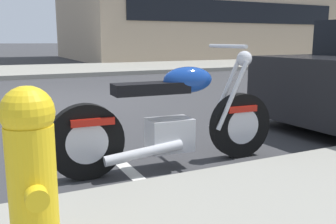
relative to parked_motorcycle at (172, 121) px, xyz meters
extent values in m
plane|color=#333335|center=(-0.40, 4.18, -0.43)|extent=(260.00, 260.00, 0.00)
cube|color=gray|center=(11.60, 11.29, -0.36)|extent=(120.00, 5.00, 0.14)
cube|color=silver|center=(-0.40, 0.17, -0.43)|extent=(0.12, 2.20, 0.01)
cylinder|color=black|center=(0.74, -0.03, -0.11)|extent=(0.65, 0.14, 0.65)
cylinder|color=silver|center=(0.74, -0.03, -0.11)|extent=(0.36, 0.14, 0.35)
cylinder|color=black|center=(-0.79, 0.04, -0.11)|extent=(0.65, 0.14, 0.65)
cylinder|color=silver|center=(-0.79, 0.04, -0.11)|extent=(0.36, 0.14, 0.35)
cube|color=silver|center=(-0.02, 0.00, -0.12)|extent=(0.41, 0.28, 0.30)
cube|color=black|center=(-0.20, 0.01, 0.31)|extent=(0.69, 0.25, 0.10)
ellipsoid|color=navy|center=(0.16, 0.00, 0.37)|extent=(0.49, 0.26, 0.24)
cube|color=#B7190F|center=(-0.74, 0.04, 0.07)|extent=(0.37, 0.20, 0.06)
cube|color=#B7190F|center=(0.72, -0.03, 0.07)|extent=(0.33, 0.17, 0.06)
cylinder|color=silver|center=(0.60, 0.05, 0.21)|extent=(0.34, 0.06, 0.65)
cylinder|color=silver|center=(0.59, -0.09, 0.21)|extent=(0.34, 0.06, 0.65)
cylinder|color=silver|center=(0.56, -0.02, 0.67)|extent=(0.06, 0.62, 0.04)
sphere|color=silver|center=(0.76, -0.03, 0.55)|extent=(0.15, 0.15, 0.15)
cylinder|color=silver|center=(-0.33, -0.12, -0.22)|extent=(0.71, 0.12, 0.16)
cylinder|color=black|center=(2.49, 1.08, -0.12)|extent=(0.63, 0.25, 0.62)
cylinder|color=gold|center=(-1.34, -1.24, 0.03)|extent=(0.22, 0.22, 0.64)
sphere|color=gold|center=(-1.34, -1.24, 0.41)|extent=(0.24, 0.24, 0.24)
cylinder|color=gold|center=(-1.34, -1.10, 0.06)|extent=(0.10, 0.08, 0.10)
cylinder|color=gold|center=(-1.34, -1.38, 0.06)|extent=(0.10, 0.08, 0.10)
cube|color=black|center=(10.83, 13.56, 2.16)|extent=(12.78, 0.06, 1.10)
camera|label=1|loc=(-1.49, -2.98, 0.73)|focal=39.97mm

